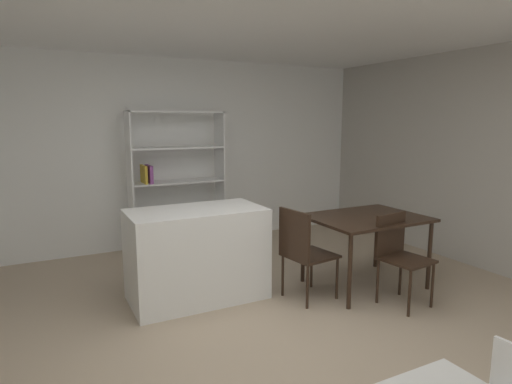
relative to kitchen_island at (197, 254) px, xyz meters
name	(u,v)px	position (x,y,z in m)	size (l,w,h in m)	color
ground_plane	(268,339)	(0.23, -1.07, -0.46)	(8.73, 8.73, 0.00)	tan
back_partition	(162,154)	(0.23, 2.03, 0.86)	(6.35, 0.06, 2.63)	white
kitchen_island	(197,254)	(0.00, 0.00, 0.00)	(1.32, 0.71, 0.92)	white
open_bookshelf	(173,188)	(0.27, 1.71, 0.41)	(1.28, 0.36, 1.90)	white
dining_table	(366,223)	(1.72, -0.51, 0.24)	(1.18, 0.91, 0.77)	black
dining_chair_island_side	(302,248)	(0.91, -0.52, 0.08)	(0.51, 0.49, 0.93)	black
dining_chair_near	(399,250)	(1.71, -0.99, 0.07)	(0.46, 0.47, 0.88)	black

